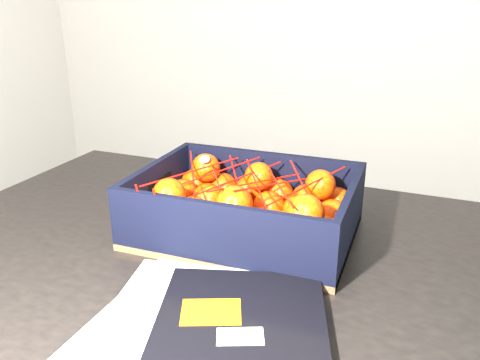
% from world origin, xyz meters
% --- Properties ---
extents(table, '(1.22, 0.83, 0.75)m').
position_xyz_m(table, '(-0.08, 0.10, 0.65)').
color(table, black).
rests_on(table, ground).
extents(magazine_stack, '(0.34, 0.33, 0.02)m').
position_xyz_m(magazine_stack, '(-0.08, -0.08, 0.76)').
color(magazine_stack, silver).
rests_on(magazine_stack, table).
extents(produce_crate, '(0.36, 0.27, 0.11)m').
position_xyz_m(produce_crate, '(-0.12, 0.20, 0.78)').
color(produce_crate, olive).
rests_on(produce_crate, table).
extents(clementine_heap, '(0.34, 0.25, 0.10)m').
position_xyz_m(clementine_heap, '(-0.12, 0.20, 0.80)').
color(clementine_heap, '#FF3D05').
rests_on(clementine_heap, produce_crate).
extents(mesh_net, '(0.30, 0.24, 0.09)m').
position_xyz_m(mesh_net, '(-0.13, 0.19, 0.85)').
color(mesh_net, red).
rests_on(mesh_net, clementine_heap).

